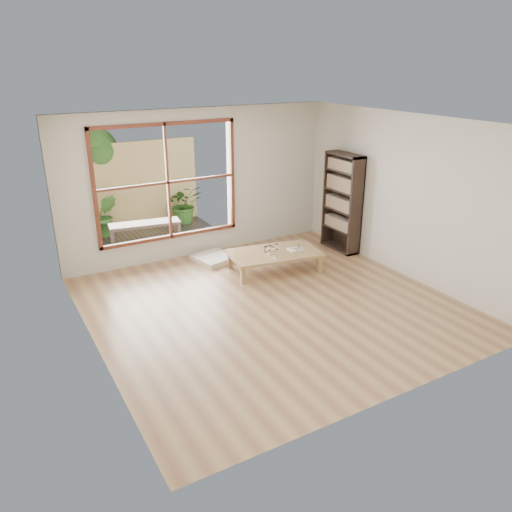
{
  "coord_description": "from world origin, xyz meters",
  "views": [
    {
      "loc": [
        -3.44,
        -5.57,
        3.36
      ],
      "look_at": [
        0.08,
        0.58,
        0.55
      ],
      "focal_mm": 35.0,
      "sensor_mm": 36.0,
      "label": 1
    }
  ],
  "objects": [
    {
      "name": "low_table",
      "position": [
        0.72,
        1.07,
        0.29
      ],
      "size": [
        1.63,
        1.09,
        0.33
      ],
      "rotation": [
        0.0,
        0.0,
        -0.17
      ],
      "color": "#9B7A4B",
      "rests_on": "ground"
    },
    {
      "name": "glass_short",
      "position": [
        0.69,
        1.17,
        0.37
      ],
      "size": [
        0.07,
        0.07,
        0.09
      ],
      "primitive_type": "cylinder",
      "color": "silver",
      "rests_on": "low_table"
    },
    {
      "name": "garden_bench",
      "position": [
        -0.77,
        3.37,
        0.38
      ],
      "size": [
        1.37,
        0.59,
        0.42
      ],
      "rotation": [
        0.0,
        0.0,
        -0.16
      ],
      "color": "#31211B",
      "rests_on": "deck"
    },
    {
      "name": "glass_mid",
      "position": [
        0.82,
        1.16,
        0.38
      ],
      "size": [
        0.06,
        0.06,
        0.09
      ],
      "primitive_type": "cylinder",
      "color": "silver",
      "rests_on": "low_table"
    },
    {
      "name": "glass_small",
      "position": [
        0.59,
        1.14,
        0.37
      ],
      "size": [
        0.07,
        0.07,
        0.09
      ],
      "primitive_type": "cylinder",
      "color": "silver",
      "rests_on": "low_table"
    },
    {
      "name": "shrub_right",
      "position": [
        0.38,
        4.23,
        0.44
      ],
      "size": [
        0.81,
        0.72,
        0.83
      ],
      "primitive_type": "imported",
      "rotation": [
        0.0,
        0.0,
        -0.1
      ],
      "color": "#315D22",
      "rests_on": "deck"
    },
    {
      "name": "food_tray",
      "position": [
        1.11,
        0.98,
        0.35
      ],
      "size": [
        0.28,
        0.21,
        0.08
      ],
      "rotation": [
        0.0,
        0.0,
        -0.09
      ],
      "color": "white",
      "rests_on": "low_table"
    },
    {
      "name": "glass_tall",
      "position": [
        0.62,
        0.95,
        0.4
      ],
      "size": [
        0.08,
        0.08,
        0.15
      ],
      "primitive_type": "cylinder",
      "color": "silver",
      "rests_on": "low_table"
    },
    {
      "name": "shrub_left",
      "position": [
        -1.31,
        4.19,
        0.45
      ],
      "size": [
        0.52,
        0.44,
        0.86
      ],
      "primitive_type": "imported",
      "rotation": [
        0.0,
        0.0,
        -0.14
      ],
      "color": "#315D22",
      "rests_on": "deck"
    },
    {
      "name": "garden_tree",
      "position": [
        -1.28,
        4.86,
        1.63
      ],
      "size": [
        1.04,
        0.85,
        2.22
      ],
      "color": "#4C3D2D",
      "rests_on": "ground"
    },
    {
      "name": "ground",
      "position": [
        0.0,
        0.0,
        0.0
      ],
      "size": [
        5.0,
        5.0,
        0.0
      ],
      "primitive_type": "plane",
      "color": "tan",
      "rests_on": "ground"
    },
    {
      "name": "deck",
      "position": [
        -0.6,
        3.56,
        0.0
      ],
      "size": [
        2.8,
        2.0,
        0.05
      ],
      "primitive_type": "cube",
      "color": "#362F27",
      "rests_on": "ground"
    },
    {
      "name": "bamboo_fence",
      "position": [
        -0.6,
        4.56,
        0.9
      ],
      "size": [
        2.8,
        0.06,
        1.8
      ],
      "primitive_type": "cube",
      "color": "tan",
      "rests_on": "ground"
    },
    {
      "name": "bookshelf",
      "position": [
        2.34,
        1.33,
        0.9
      ],
      "size": [
        0.29,
        0.81,
        1.8
      ],
      "primitive_type": "cube",
      "color": "#31211B",
      "rests_on": "ground"
    },
    {
      "name": "floor_cushion",
      "position": [
        0.01,
        1.97,
        0.05
      ],
      "size": [
        0.75,
        0.75,
        0.09
      ],
      "primitive_type": "cube",
      "rotation": [
        0.0,
        0.0,
        0.23
      ],
      "color": "white",
      "rests_on": "ground"
    }
  ]
}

